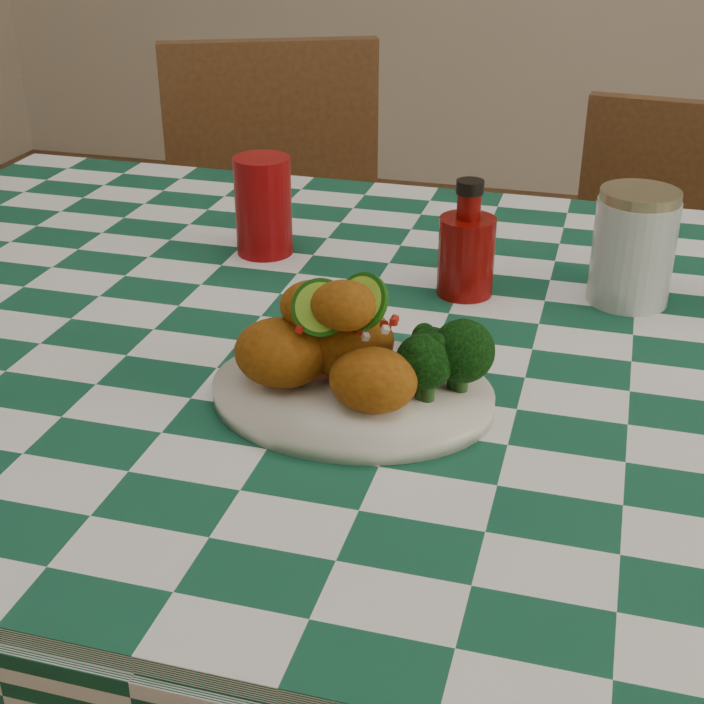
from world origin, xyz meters
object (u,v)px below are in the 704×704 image
(fried_chicken_pile, at_px, (347,335))
(wooden_chair_left, at_px, (283,302))
(dining_table, at_px, (425,614))
(red_tumbler, at_px, (263,206))
(plate, at_px, (352,395))
(mason_jar, at_px, (634,247))
(wooden_chair_right, at_px, (656,357))
(ketchup_bottle, at_px, (467,238))

(fried_chicken_pile, xyz_separation_m, wooden_chair_left, (-0.38, 0.87, -0.39))
(dining_table, height_order, red_tumbler, red_tumbler)
(plate, distance_m, mason_jar, 0.41)
(fried_chicken_pile, xyz_separation_m, wooden_chair_right, (0.33, 0.90, -0.43))
(red_tumbler, relative_size, wooden_chair_right, 0.15)
(fried_chicken_pile, height_order, mason_jar, mason_jar)
(red_tumbler, bearing_deg, dining_table, -34.83)
(dining_table, xyz_separation_m, red_tumbler, (-0.27, 0.19, 0.46))
(red_tumbler, height_order, wooden_chair_left, wooden_chair_left)
(fried_chicken_pile, xyz_separation_m, red_tumbler, (-0.21, 0.35, -0.01))
(ketchup_bottle, relative_size, wooden_chair_right, 0.16)
(ketchup_bottle, bearing_deg, fried_chicken_pile, -102.40)
(dining_table, bearing_deg, wooden_chair_right, 69.54)
(dining_table, xyz_separation_m, ketchup_bottle, (0.01, 0.13, 0.46))
(plate, bearing_deg, fried_chicken_pile, 180.00)
(ketchup_bottle, distance_m, wooden_chair_right, 0.79)
(dining_table, relative_size, mason_jar, 12.32)
(wooden_chair_left, height_order, wooden_chair_right, wooden_chair_left)
(mason_jar, height_order, wooden_chair_left, wooden_chair_left)
(plate, relative_size, ketchup_bottle, 1.95)
(dining_table, bearing_deg, fried_chicken_pile, -109.31)
(dining_table, distance_m, plate, 0.44)
(dining_table, bearing_deg, wooden_chair_left, 121.73)
(red_tumbler, bearing_deg, ketchup_bottle, -12.32)
(fried_chicken_pile, distance_m, wooden_chair_right, 1.05)
(wooden_chair_left, relative_size, wooden_chair_right, 1.09)
(dining_table, bearing_deg, red_tumbler, 145.17)
(mason_jar, bearing_deg, fried_chicken_pile, -128.24)
(dining_table, relative_size, ketchup_bottle, 11.90)
(plate, xyz_separation_m, fried_chicken_pile, (-0.00, 0.00, 0.06))
(dining_table, distance_m, wooden_chair_right, 0.79)
(red_tumbler, bearing_deg, fried_chicken_pile, -58.59)
(fried_chicken_pile, distance_m, ketchup_bottle, 0.29)
(plate, bearing_deg, dining_table, 72.09)
(ketchup_bottle, height_order, wooden_chair_left, wooden_chair_left)
(dining_table, relative_size, fried_chicken_pile, 9.79)
(mason_jar, xyz_separation_m, wooden_chair_right, (0.08, 0.58, -0.42))
(fried_chicken_pile, xyz_separation_m, mason_jar, (0.25, 0.32, -0.00))
(wooden_chair_left, bearing_deg, wooden_chair_right, -20.65)
(red_tumbler, xyz_separation_m, ketchup_bottle, (0.28, -0.06, 0.01))
(red_tumbler, height_order, mason_jar, mason_jar)
(ketchup_bottle, distance_m, wooden_chair_left, 0.83)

